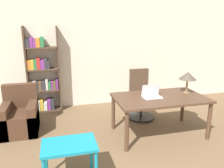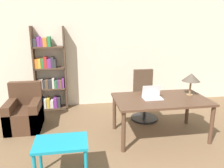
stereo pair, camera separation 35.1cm
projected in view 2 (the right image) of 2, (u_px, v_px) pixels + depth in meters
The scene contains 8 objects.
wall_back at pixel (108, 52), 5.56m from camera, with size 8.00×0.06×2.70m.
desk at pixel (161, 103), 3.95m from camera, with size 1.67×0.97×0.74m.
laptop at pixel (152, 96), 3.91m from camera, with size 0.34×0.22×0.23m.
table_lamp at pixel (191, 78), 4.03m from camera, with size 0.33×0.33×0.42m.
office_chair at pixel (144, 98), 4.80m from camera, with size 0.59×0.59×1.09m.
side_table_blue at pixel (61, 147), 2.85m from camera, with size 0.69×0.47×0.55m.
armchair at pixel (25, 114), 4.38m from camera, with size 0.64×0.75×0.89m.
bookshelf at pixel (49, 75), 5.27m from camera, with size 0.75×0.28×2.01m.
Camera 2 is at (-0.82, -0.99, 1.99)m, focal length 35.00 mm.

